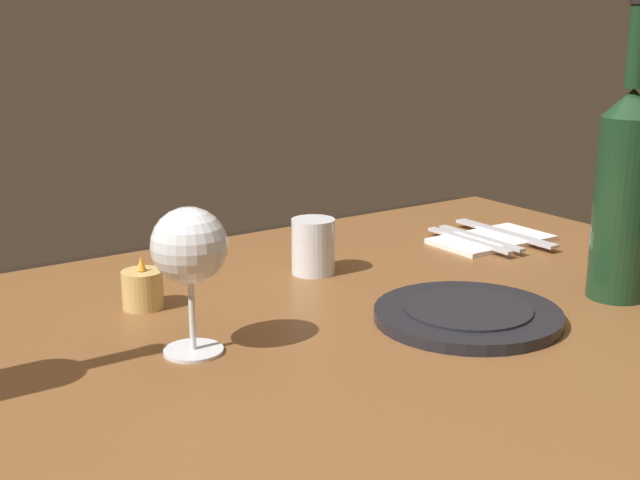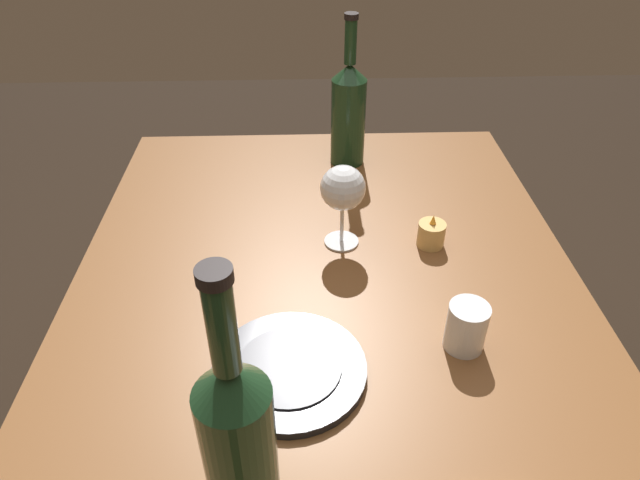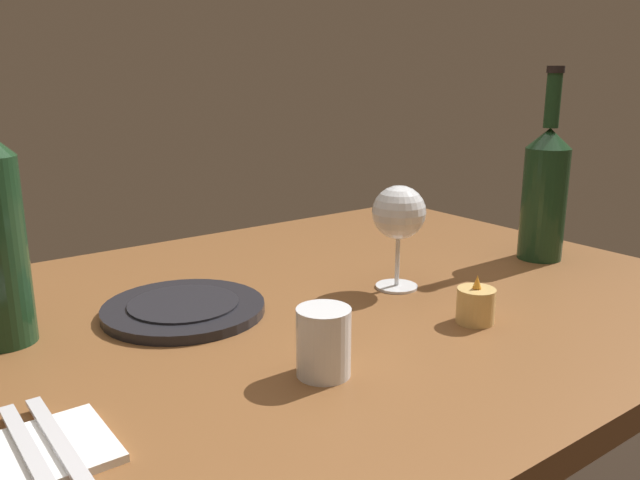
{
  "view_description": "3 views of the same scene",
  "coord_description": "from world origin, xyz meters",
  "views": [
    {
      "loc": [
        -0.56,
        -0.77,
        1.1
      ],
      "look_at": [
        0.0,
        0.05,
        0.83
      ],
      "focal_mm": 48.1,
      "sensor_mm": 36.0,
      "label": 1
    },
    {
      "loc": [
        0.69,
        -0.04,
        1.39
      ],
      "look_at": [
        -0.07,
        -0.01,
        0.83
      ],
      "focal_mm": 31.74,
      "sensor_mm": 36.0,
      "label": 2
    },
    {
      "loc": [
        0.49,
        0.73,
        1.07
      ],
      "look_at": [
        -0.07,
        -0.01,
        0.83
      ],
      "focal_mm": 36.23,
      "sensor_mm": 36.0,
      "label": 3
    }
  ],
  "objects": [
    {
      "name": "wine_glass_left",
      "position": [
        -0.18,
        0.03,
        0.86
      ],
      "size": [
        0.08,
        0.08,
        0.16
      ],
      "color": "white",
      "rests_on": "dining_table"
    },
    {
      "name": "dining_table",
      "position": [
        0.0,
        0.0,
        0.65
      ],
      "size": [
        1.3,
        0.9,
        0.74
      ],
      "color": "brown",
      "rests_on": "ground"
    },
    {
      "name": "fork_inner",
      "position": [
        0.4,
        0.18,
        0.75
      ],
      "size": [
        0.01,
        0.18,
        0.0
      ],
      "color": "silver",
      "rests_on": "folded_napkin"
    },
    {
      "name": "wine_bottle",
      "position": [
        -0.5,
        0.07,
        0.87
      ],
      "size": [
        0.08,
        0.08,
        0.34
      ],
      "color": "#19381E",
      "rests_on": "dining_table"
    },
    {
      "name": "water_tumbler",
      "position": [
        0.09,
        0.2,
        0.77
      ],
      "size": [
        0.06,
        0.06,
        0.08
      ],
      "color": "white",
      "rests_on": "dining_table"
    },
    {
      "name": "dinner_plate",
      "position": [
        0.14,
        -0.06,
        0.75
      ],
      "size": [
        0.23,
        0.23,
        0.02
      ],
      "color": "black",
      "rests_on": "dining_table"
    },
    {
      "name": "votive_candle",
      "position": [
        -0.17,
        0.2,
        0.76
      ],
      "size": [
        0.05,
        0.05,
        0.07
      ],
      "color": "#DBB266",
      "rests_on": "dining_table"
    },
    {
      "name": "fork_outer",
      "position": [
        0.37,
        0.18,
        0.75
      ],
      "size": [
        0.01,
        0.18,
        0.0
      ],
      "color": "silver",
      "rests_on": "folded_napkin"
    }
  ]
}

